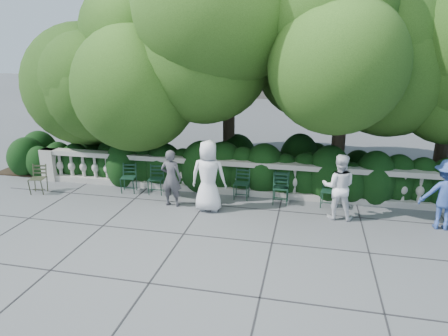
% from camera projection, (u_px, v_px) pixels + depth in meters
% --- Properties ---
extents(ground, '(90.00, 90.00, 0.00)m').
position_uv_depth(ground, '(215.00, 218.00, 9.86)').
color(ground, '#4A4E51').
rests_on(ground, ground).
extents(balustrade, '(12.00, 0.44, 1.00)m').
position_uv_depth(balustrade, '(230.00, 177.00, 11.39)').
color(balustrade, '#9E998E').
rests_on(balustrade, ground).
extents(shrub_hedge, '(15.00, 2.60, 1.70)m').
position_uv_depth(shrub_hedge, '(238.00, 180.00, 12.66)').
color(shrub_hedge, black).
rests_on(shrub_hedge, ground).
extents(tree_canopy, '(15.04, 6.52, 6.78)m').
position_uv_depth(tree_canopy, '(263.00, 50.00, 11.53)').
color(tree_canopy, '#3F3023').
rests_on(tree_canopy, ground).
extents(chair_a, '(0.50, 0.53, 0.84)m').
position_uv_depth(chair_a, '(155.00, 195.00, 11.36)').
color(chair_a, black).
rests_on(chair_a, ground).
extents(chair_b, '(0.52, 0.55, 0.84)m').
position_uv_depth(chair_b, '(128.00, 194.00, 11.49)').
color(chair_b, black).
rests_on(chair_b, ground).
extents(chair_c, '(0.44, 0.48, 0.84)m').
position_uv_depth(chair_c, '(240.00, 200.00, 10.99)').
color(chair_c, black).
rests_on(chair_c, ground).
extents(chair_d, '(0.47, 0.51, 0.84)m').
position_uv_depth(chair_d, '(280.00, 206.00, 10.63)').
color(chair_d, black).
rests_on(chair_d, ground).
extents(chair_e, '(0.45, 0.49, 0.84)m').
position_uv_depth(chair_e, '(280.00, 204.00, 10.74)').
color(chair_e, black).
rests_on(chair_e, ground).
extents(chair_f, '(0.51, 0.54, 0.84)m').
position_uv_depth(chair_f, '(327.00, 209.00, 10.42)').
color(chair_f, black).
rests_on(chair_f, ground).
extents(chair_weathered, '(0.53, 0.56, 0.84)m').
position_uv_depth(chair_weathered, '(37.00, 195.00, 11.39)').
color(chair_weathered, black).
rests_on(chair_weathered, ground).
extents(person_businessman, '(0.91, 0.61, 1.85)m').
position_uv_depth(person_businessman, '(208.00, 176.00, 10.10)').
color(person_businessman, silver).
rests_on(person_businessman, ground).
extents(person_woman_grey, '(0.57, 0.39, 1.53)m').
position_uv_depth(person_woman_grey, '(171.00, 178.00, 10.44)').
color(person_woman_grey, '#424146').
rests_on(person_woman_grey, ground).
extents(person_casual_man, '(0.82, 0.65, 1.63)m').
position_uv_depth(person_casual_man, '(339.00, 187.00, 9.65)').
color(person_casual_man, white).
rests_on(person_casual_man, ground).
extents(person_older_blue, '(1.12, 0.71, 1.66)m').
position_uv_depth(person_older_blue, '(445.00, 195.00, 9.10)').
color(person_older_blue, '#2F498E').
rests_on(person_older_blue, ground).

